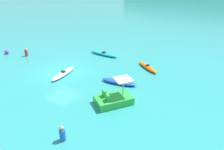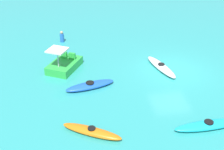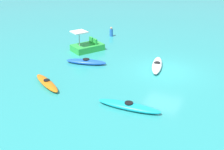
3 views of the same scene
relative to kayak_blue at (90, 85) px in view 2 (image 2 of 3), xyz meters
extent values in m
plane|color=teal|center=(-5.43, -1.23, -0.16)|extent=(600.00, 600.00, 0.00)
ellipsoid|color=blue|center=(0.00, 0.00, 0.00)|extent=(3.00, 1.43, 0.32)
cylinder|color=black|center=(0.00, 0.00, 0.18)|extent=(0.58, 0.58, 0.05)
ellipsoid|color=white|center=(-4.74, -1.59, 0.00)|extent=(1.42, 3.27, 0.32)
cylinder|color=black|center=(-4.74, -1.59, 0.18)|extent=(0.51, 0.51, 0.05)
ellipsoid|color=orange|center=(0.32, 4.08, 0.00)|extent=(2.84, 1.99, 0.32)
cylinder|color=black|center=(0.32, 4.08, 0.18)|extent=(0.51, 0.51, 0.05)
ellipsoid|color=#19B7C6|center=(-5.19, 4.50, 0.00)|extent=(3.43, 0.86, 0.32)
cylinder|color=black|center=(-5.19, 4.50, 0.18)|extent=(0.46, 0.46, 0.05)
cube|color=green|center=(1.40, -2.58, 0.09)|extent=(2.49, 2.83, 0.50)
cube|color=green|center=(0.86, -2.91, 0.56)|extent=(0.46, 0.36, 0.44)
cube|color=green|center=(1.39, -3.21, 0.56)|extent=(0.46, 0.36, 0.44)
cylinder|color=#B2B2B7|center=(1.74, -1.98, 0.89)|extent=(0.08, 0.08, 1.10)
cube|color=silver|center=(1.74, -1.98, 1.48)|extent=(1.50, 1.50, 0.08)
cylinder|color=blue|center=(1.46, -7.08, 0.16)|extent=(0.45, 0.45, 0.65)
sphere|color=tan|center=(1.46, -7.08, 0.61)|extent=(0.22, 0.22, 0.22)
camera|label=1|loc=(8.94, -12.67, 7.73)|focal=35.04mm
camera|label=2|loc=(1.15, 15.13, 9.19)|focal=49.19mm
camera|label=3|loc=(-10.15, 16.67, 7.52)|focal=46.97mm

